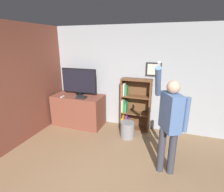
# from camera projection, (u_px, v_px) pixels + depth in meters

# --- Properties ---
(wall_back) EXTENTS (6.56, 0.09, 2.70)m
(wall_back) POSITION_uv_depth(u_px,v_px,m) (136.00, 79.00, 4.60)
(wall_back) COLOR #9EA3A8
(wall_back) RESTS_ON ground_plane
(wall_side_brick) EXTENTS (0.06, 4.51, 2.70)m
(wall_side_brick) POSITION_uv_depth(u_px,v_px,m) (23.00, 84.00, 3.98)
(wall_side_brick) COLOR brown
(wall_side_brick) RESTS_ON ground_plane
(tv_ledge) EXTENTS (1.39, 0.70, 0.86)m
(tv_ledge) POSITION_uv_depth(u_px,v_px,m) (79.00, 110.00, 4.95)
(tv_ledge) COLOR brown
(tv_ledge) RESTS_ON ground_plane
(television) EXTENTS (1.02, 0.22, 0.73)m
(television) POSITION_uv_depth(u_px,v_px,m) (79.00, 81.00, 4.80)
(television) COLOR black
(television) RESTS_ON tv_ledge
(game_console) EXTENTS (0.25, 0.19, 0.05)m
(game_console) POSITION_uv_depth(u_px,v_px,m) (81.00, 97.00, 4.59)
(game_console) COLOR black
(game_console) RESTS_ON tv_ledge
(remote_loose) EXTENTS (0.04, 0.14, 0.02)m
(remote_loose) POSITION_uv_depth(u_px,v_px,m) (62.00, 97.00, 4.69)
(remote_loose) COLOR white
(remote_loose) RESTS_ON tv_ledge
(bookshelf) EXTENTS (0.78, 0.28, 1.39)m
(bookshelf) POSITION_uv_depth(u_px,v_px,m) (133.00, 105.00, 4.65)
(bookshelf) COLOR brown
(bookshelf) RESTS_ON ground_plane
(person) EXTENTS (0.56, 0.56, 2.01)m
(person) POSITION_uv_depth(u_px,v_px,m) (170.00, 120.00, 2.91)
(person) COLOR #383842
(person) RESTS_ON ground_plane
(waste_bin) EXTENTS (0.35, 0.35, 0.40)m
(waste_bin) POSITION_uv_depth(u_px,v_px,m) (127.00, 130.00, 4.33)
(waste_bin) COLOR gray
(waste_bin) RESTS_ON ground_plane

